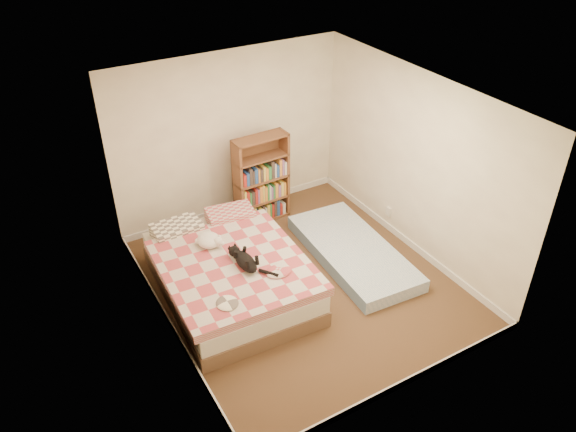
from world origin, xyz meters
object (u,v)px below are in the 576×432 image
black_cat (245,260)px  bed (229,271)px  bookshelf (261,189)px  white_dog (210,240)px  floor_mattress (353,252)px

black_cat → bed: bearing=98.8°
bed → bookshelf: bearing=50.7°
bed → white_dog: size_ratio=6.66×
white_dog → bookshelf: bearing=45.8°
bed → floor_mattress: size_ratio=1.12×
floor_mattress → black_cat: size_ratio=2.82×
floor_mattress → white_dog: size_ratio=5.95×
bookshelf → black_cat: size_ratio=1.82×
floor_mattress → black_cat: (-1.65, -0.05, 0.53)m
white_dog → bed: bearing=-61.0°
black_cat → floor_mattress: bearing=-6.8°
bookshelf → white_dog: bearing=-143.8°
bed → floor_mattress: bed is taller
bed → black_cat: (0.09, -0.30, 0.35)m
floor_mattress → bookshelf: bearing=115.9°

